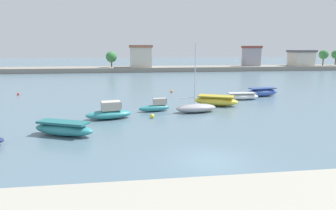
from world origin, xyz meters
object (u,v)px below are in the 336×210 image
at_px(moored_boat_3, 155,107).
at_px(mooring_buoy_3, 43,127).
at_px(mooring_buoy_1, 171,91).
at_px(mooring_buoy_2, 152,116).
at_px(moored_boat_1, 64,129).
at_px(moored_boat_4, 196,108).
at_px(moored_boat_7, 262,92).
at_px(mooring_buoy_0, 18,94).
at_px(moored_boat_6, 242,96).
at_px(moored_boat_5, 216,101).
at_px(moored_boat_2, 109,112).

relative_size(moored_boat_3, mooring_buoy_3, 11.58).
bearing_deg(mooring_buoy_1, mooring_buoy_2, -104.62).
height_order(moored_boat_3, mooring_buoy_2, moored_boat_3).
relative_size(moored_boat_1, moored_boat_4, 0.72).
distance_m(moored_boat_1, moored_boat_3, 11.32).
relative_size(moored_boat_7, mooring_buoy_1, 12.47).
bearing_deg(moored_boat_7, moored_boat_4, -150.91).
bearing_deg(mooring_buoy_0, moored_boat_6, -14.28).
height_order(moored_boat_5, mooring_buoy_2, moored_boat_5).
bearing_deg(moored_boat_6, moored_boat_4, -137.91).
height_order(moored_boat_1, moored_boat_5, moored_boat_5).
xyz_separation_m(moored_boat_3, moored_boat_6, (12.18, 5.91, -0.05)).
height_order(moored_boat_7, mooring_buoy_3, moored_boat_7).
xyz_separation_m(moored_boat_3, moored_boat_7, (16.17, 8.18, 0.09)).
distance_m(moored_boat_4, moored_boat_7, 15.05).
relative_size(moored_boat_5, mooring_buoy_0, 15.65).
relative_size(mooring_buoy_0, mooring_buoy_1, 0.89).
distance_m(moored_boat_4, mooring_buoy_0, 27.74).
bearing_deg(mooring_buoy_0, mooring_buoy_3, -65.63).
height_order(moored_boat_3, moored_boat_7, moored_boat_3).
relative_size(moored_boat_7, mooring_buoy_2, 11.56).
distance_m(moored_boat_7, mooring_buoy_2, 20.26).
bearing_deg(mooring_buoy_0, moored_boat_7, -9.15).
bearing_deg(moored_boat_2, mooring_buoy_2, -15.79).
height_order(moored_boat_6, moored_boat_7, moored_boat_7).
relative_size(moored_boat_4, mooring_buoy_3, 23.77).
relative_size(moored_boat_7, mooring_buoy_3, 16.22).
xyz_separation_m(moored_boat_6, mooring_buoy_1, (-8.45, 7.53, -0.24)).
bearing_deg(mooring_buoy_0, moored_boat_4, -32.55).
relative_size(moored_boat_6, mooring_buoy_2, 10.76).
height_order(moored_boat_1, mooring_buoy_0, moored_boat_1).
bearing_deg(moored_boat_4, moored_boat_5, 40.00).
height_order(moored_boat_2, moored_boat_5, moored_boat_2).
relative_size(mooring_buoy_1, mooring_buoy_3, 1.30).
distance_m(mooring_buoy_0, mooring_buoy_3, 21.45).
bearing_deg(moored_boat_5, mooring_buoy_0, -178.93).
height_order(moored_boat_1, mooring_buoy_3, moored_boat_1).
relative_size(mooring_buoy_2, mooring_buoy_3, 1.40).
height_order(moored_boat_3, mooring_buoy_3, moored_boat_3).
bearing_deg(moored_boat_7, mooring_buoy_2, -154.75).
distance_m(moored_boat_4, mooring_buoy_1, 14.51).
bearing_deg(moored_boat_7, mooring_buoy_3, -161.13).
bearing_deg(moored_boat_2, moored_boat_7, 16.51).
distance_m(moored_boat_4, moored_boat_6, 10.52).
bearing_deg(moored_boat_6, mooring_buoy_2, -144.06).
distance_m(moored_boat_4, mooring_buoy_2, 5.34).
bearing_deg(moored_boat_5, moored_boat_2, -132.73).
relative_size(moored_boat_2, moored_boat_3, 1.31).
xyz_separation_m(mooring_buoy_1, mooring_buoy_2, (-4.33, -16.60, 0.02)).
bearing_deg(mooring_buoy_1, mooring_buoy_0, 178.93).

